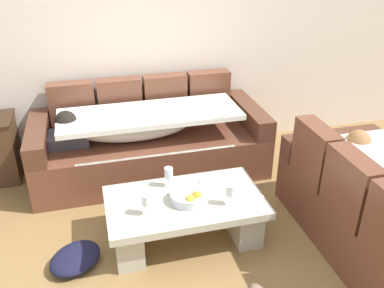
% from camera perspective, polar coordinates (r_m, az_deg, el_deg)
% --- Properties ---
extents(back_wall, '(9.00, 0.10, 2.70)m').
position_cam_1_polar(back_wall, '(4.29, -9.19, 15.63)').
color(back_wall, beige).
rests_on(back_wall, ground_plane).
extents(couch_along_wall, '(2.25, 0.92, 0.88)m').
position_cam_1_polar(couch_along_wall, '(4.14, -6.24, 0.37)').
color(couch_along_wall, brown).
rests_on(couch_along_wall, ground_plane).
extents(coffee_table, '(1.20, 0.68, 0.38)m').
position_cam_1_polar(coffee_table, '(3.27, -0.97, -9.61)').
color(coffee_table, '#BCB8A3').
rests_on(coffee_table, ground_plane).
extents(fruit_bowl, '(0.28, 0.28, 0.10)m').
position_cam_1_polar(fruit_bowl, '(3.14, -0.38, -7.28)').
color(fruit_bowl, silver).
rests_on(fruit_bowl, coffee_table).
extents(wine_glass_near_left, '(0.07, 0.07, 0.17)m').
position_cam_1_polar(wine_glass_near_left, '(2.99, -6.30, -7.77)').
color(wine_glass_near_left, silver).
rests_on(wine_glass_near_left, coffee_table).
extents(wine_glass_near_right, '(0.07, 0.07, 0.17)m').
position_cam_1_polar(wine_glass_near_right, '(3.08, 5.30, -6.48)').
color(wine_glass_near_right, silver).
rests_on(wine_glass_near_right, coffee_table).
extents(wine_glass_far_back, '(0.07, 0.07, 0.17)m').
position_cam_1_polar(wine_glass_far_back, '(3.28, -3.23, -4.07)').
color(wine_glass_far_back, silver).
rests_on(wine_glass_far_back, coffee_table).
extents(open_magazine, '(0.33, 0.28, 0.01)m').
position_cam_1_polar(open_magazine, '(3.31, 3.51, -5.99)').
color(open_magazine, white).
rests_on(open_magazine, coffee_table).
extents(crumpled_garment, '(0.51, 0.51, 0.12)m').
position_cam_1_polar(crumpled_garment, '(3.27, -15.76, -14.90)').
color(crumpled_garment, '#191933').
rests_on(crumpled_garment, ground_plane).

